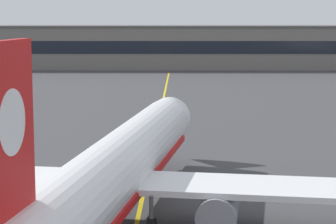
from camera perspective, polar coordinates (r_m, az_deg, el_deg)
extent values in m
cube|color=yellow|center=(55.89, -1.65, -4.78)|extent=(2.03, 179.99, 0.01)
cylinder|color=white|center=(40.38, -4.52, -4.81)|extent=(9.25, 36.16, 3.80)
cone|color=white|center=(58.96, -0.03, -0.63)|extent=(3.96, 3.12, 3.61)
cube|color=red|center=(40.63, -4.50, -6.24)|extent=(8.73, 33.30, 0.44)
cube|color=black|center=(57.01, -0.34, -0.26)|extent=(2.98, 1.52, 0.60)
cube|color=white|center=(41.15, -4.30, -5.78)|extent=(32.36, 9.63, 0.36)
cylinder|color=gray|center=(42.41, -12.84, -7.24)|extent=(2.82, 3.91, 2.30)
cylinder|color=black|center=(44.06, -11.93, -6.62)|extent=(1.96, 0.48, 1.95)
cylinder|color=gray|center=(39.53, 4.22, -8.19)|extent=(2.82, 3.91, 2.30)
cylinder|color=black|center=(41.30, 4.46, -7.47)|extent=(1.96, 0.48, 1.95)
cube|color=red|center=(24.73, -13.43, -2.58)|extent=(1.13, 4.80, 7.20)
cylinder|color=white|center=(24.89, -13.22, -0.83)|extent=(0.80, 2.44, 2.40)
cylinder|color=#4C4C51|center=(54.67, -0.85, -3.50)|extent=(0.24, 0.24, 1.60)
cylinder|color=black|center=(54.89, -0.85, -4.55)|extent=(0.53, 0.95, 0.90)
cylinder|color=#4C4C51|center=(39.65, -8.87, -7.70)|extent=(0.24, 0.24, 1.60)
cylinder|color=#4C4C51|center=(38.39, -1.40, -8.14)|extent=(0.24, 0.24, 1.60)
cone|color=orange|center=(55.59, -3.16, -4.58)|extent=(0.36, 0.36, 0.55)
cylinder|color=white|center=(55.58, -3.16, -4.55)|extent=(0.23, 0.23, 0.07)
cube|color=orange|center=(55.65, -3.16, -4.84)|extent=(0.44, 0.44, 0.03)
cube|color=slate|center=(157.21, 4.04, 5.33)|extent=(163.62, 12.00, 9.31)
cube|color=black|center=(151.16, 4.18, 5.36)|extent=(157.07, 0.12, 2.80)
cube|color=#4E4A47|center=(157.04, 4.06, 7.10)|extent=(164.02, 12.40, 0.40)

